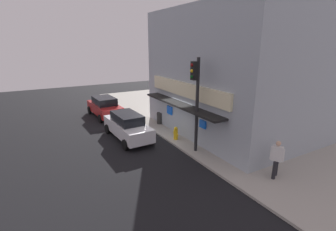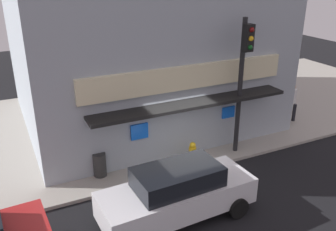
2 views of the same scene
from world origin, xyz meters
TOP-DOWN VIEW (x-y plane):
  - ground_plane at (0.00, 0.00)m, footprint 48.94×48.94m
  - sidewalk at (0.00, 5.46)m, footprint 32.62×10.92m
  - corner_building at (0.47, 5.88)m, footprint 10.60×10.36m
  - traffic_light at (2.41, 0.49)m, footprint 0.32×0.58m
  - fire_hydrant at (0.39, 0.49)m, footprint 0.52×0.28m
  - trash_can at (-2.96, 1.10)m, footprint 0.45×0.45m
  - pedestrian at (6.55, 2.03)m, footprint 0.58×0.56m
  - parked_car_white at (-1.52, -2.00)m, footprint 4.65×2.01m
  - parked_car_red at (-7.33, -1.86)m, footprint 4.48×2.17m

SIDE VIEW (x-z plane):
  - ground_plane at x=0.00m, z-range 0.00..0.00m
  - sidewalk at x=0.00m, z-range 0.00..0.12m
  - fire_hydrant at x=0.39m, z-range 0.11..0.94m
  - trash_can at x=-2.96m, z-range 0.12..0.97m
  - parked_car_red at x=-7.33m, z-range 0.02..1.67m
  - parked_car_white at x=-1.52m, z-range 0.02..1.71m
  - pedestrian at x=6.55m, z-range 0.21..1.97m
  - traffic_light at x=2.41m, z-range 0.85..6.03m
  - corner_building at x=0.47m, z-range 0.12..8.13m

